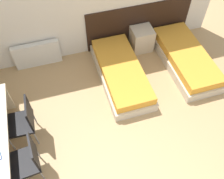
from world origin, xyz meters
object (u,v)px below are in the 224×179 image
bed_near_door (185,58)px  chair_near_laptop (23,121)px  bed_near_window (121,73)px  chair_near_notebook (26,160)px  nightstand (142,39)px

bed_near_door → chair_near_laptop: chair_near_laptop is taller
bed_near_window → chair_near_laptop: 2.18m
bed_near_window → bed_near_door: 1.49m
chair_near_notebook → bed_near_door: bearing=18.6°
bed_near_window → chair_near_notebook: (-2.00, -1.51, 0.33)m
bed_near_door → chair_near_laptop: bearing=-167.1°
chair_near_laptop → bed_near_window: bearing=24.0°
chair_near_notebook → bed_near_window: bearing=32.2°
bed_near_window → chair_near_laptop: bearing=-158.2°
chair_near_laptop → nightstand: bearing=32.0°
chair_near_laptop → chair_near_notebook: 0.71m
nightstand → chair_near_laptop: size_ratio=0.59×
nightstand → bed_near_door: bearing=-46.2°
bed_near_window → bed_near_door: bearing=0.0°
nightstand → chair_near_notebook: size_ratio=0.59×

